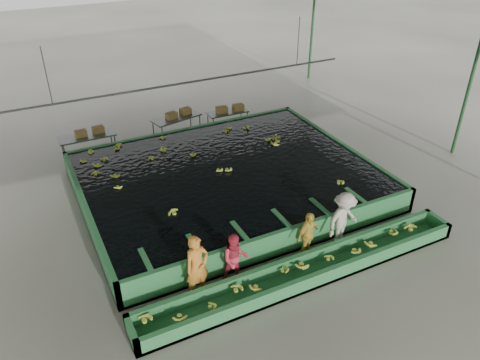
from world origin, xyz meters
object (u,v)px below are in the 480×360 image
box_stack_left (90,134)px  worker_a (197,267)px  worker_c (308,235)px  flotation_tank (227,180)px  packing_table_right (228,120)px  packing_table_mid (177,127)px  box_stack_mid (179,116)px  packing_table_left (89,146)px  worker_b (235,259)px  sorting_trough (307,271)px  worker_d (343,220)px  box_stack_right (230,111)px

box_stack_left → worker_a: bearing=-84.6°
worker_c → flotation_tank: bearing=80.2°
flotation_tank → packing_table_right: flotation_tank is taller
worker_c → packing_table_mid: size_ratio=0.71×
box_stack_mid → worker_c: bearing=-87.2°
packing_table_left → box_stack_mid: 4.00m
worker_b → packing_table_mid: (1.75, 9.35, -0.29)m
packing_table_left → packing_table_mid: 3.85m
sorting_trough → box_stack_mid: bearing=89.6°
worker_d → box_stack_right: (0.65, 9.12, -0.06)m
flotation_tank → box_stack_left: bearing=127.6°
worker_a → packing_table_mid: (2.85, 9.35, -0.45)m
sorting_trough → packing_table_mid: (-0.06, 10.15, 0.24)m
packing_table_mid → box_stack_right: 2.52m
sorting_trough → packing_table_right: 10.24m
sorting_trough → flotation_tank: bearing=90.0°
worker_c → worker_d: bearing=-16.8°
flotation_tank → packing_table_left: bearing=128.7°
packing_table_mid → packing_table_right: packing_table_mid is taller
worker_b → box_stack_right: worker_b is taller
worker_b → worker_c: bearing=14.7°
flotation_tank → sorting_trough: (0.00, -5.10, -0.20)m
sorting_trough → box_stack_right: bearing=76.2°
flotation_tank → worker_b: (-1.81, -4.30, 0.33)m
worker_a → box_stack_left: size_ratio=1.64×
worker_b → packing_table_right: (4.13, 9.17, -0.35)m
worker_a → worker_c: worker_a is taller
box_stack_mid → box_stack_left: bearing=-177.4°
flotation_tank → packing_table_right: bearing=64.5°
worker_a → packing_table_left: bearing=84.3°
worker_d → packing_table_mid: bearing=89.0°
packing_table_right → worker_c: bearing=-101.1°
box_stack_mid → packing_table_mid: bearing=-169.0°
worker_a → box_stack_left: 9.24m
worker_b → worker_d: bearing=14.7°
sorting_trough → box_stack_right: 10.23m
box_stack_left → worker_b: bearing=-78.0°
packing_table_mid → packing_table_right: (2.38, -0.18, -0.07)m
flotation_tank → box_stack_left: size_ratio=8.74×
packing_table_mid → packing_table_right: bearing=-4.2°
packing_table_left → flotation_tank: bearing=-51.3°
sorting_trough → worker_b: bearing=156.1°
worker_d → box_stack_mid: (-1.71, 9.37, 0.07)m
worker_c → box_stack_left: (-4.30, 9.19, 0.24)m
worker_a → packing_table_left: 9.24m
worker_c → box_stack_mid: (-0.46, 9.37, 0.22)m
worker_d → box_stack_mid: 9.52m
packing_table_mid → worker_c: bearing=-86.4°
packing_table_mid → box_stack_right: bearing=-5.2°
worker_c → box_stack_right: 9.31m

